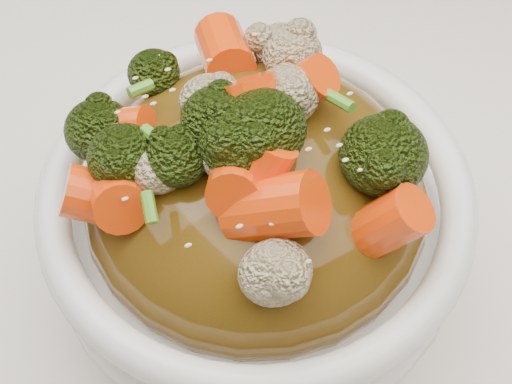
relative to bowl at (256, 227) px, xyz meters
name	(u,v)px	position (x,y,z in m)	size (l,w,h in m)	color
tablecloth	(296,213)	(0.05, 0.04, -0.06)	(1.20, 0.80, 0.04)	white
bowl	(256,227)	(0.00, 0.00, 0.00)	(0.23, 0.23, 0.09)	white
sauce_base	(256,195)	(0.00, 0.00, 0.03)	(0.18, 0.18, 0.10)	#54390E
carrots	(256,113)	(0.00, 0.00, 0.10)	(0.18, 0.18, 0.05)	#FF4708
broccoli	(256,114)	(0.00, 0.00, 0.10)	(0.18, 0.18, 0.05)	black
cauliflower	(256,117)	(0.00, 0.00, 0.09)	(0.18, 0.18, 0.04)	tan
scallions	(256,111)	(0.00, 0.00, 0.10)	(0.14, 0.14, 0.02)	#4C9622
sesame_seeds	(256,111)	(0.00, 0.00, 0.10)	(0.16, 0.16, 0.01)	beige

